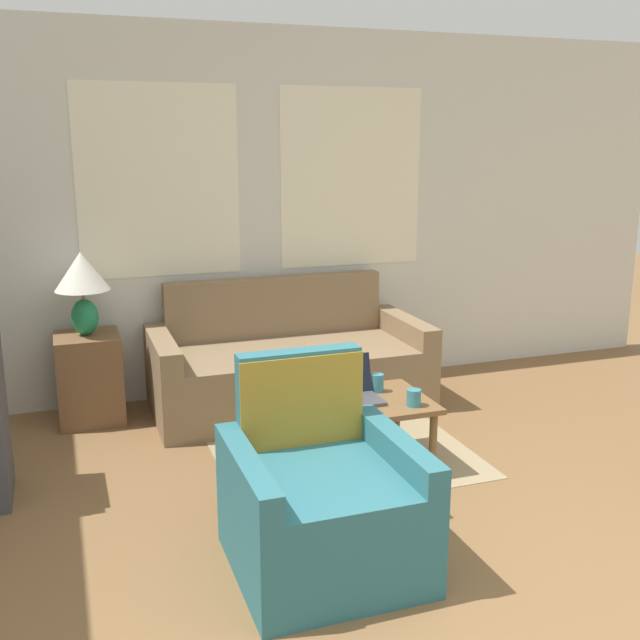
% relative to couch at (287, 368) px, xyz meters
% --- Properties ---
extents(wall_back, '(6.65, 0.06, 2.60)m').
position_rel_couch_xyz_m(wall_back, '(0.02, 0.45, 1.04)').
color(wall_back, silver).
rests_on(wall_back, ground_plane).
extents(rug, '(1.49, 1.91, 0.01)m').
position_rel_couch_xyz_m(rug, '(0.06, -0.60, -0.26)').
color(rug, '#9E8966').
rests_on(rug, ground_plane).
extents(couch, '(1.88, 0.87, 0.86)m').
position_rel_couch_xyz_m(couch, '(0.00, 0.00, 0.00)').
color(couch, '#846B4C').
rests_on(couch, ground_plane).
extents(armchair, '(0.78, 0.79, 0.90)m').
position_rel_couch_xyz_m(armchair, '(-0.46, -1.99, 0.01)').
color(armchair, '#2D6B75').
rests_on(armchair, ground_plane).
extents(side_table, '(0.41, 0.41, 0.59)m').
position_rel_couch_xyz_m(side_table, '(-1.33, 0.14, 0.03)').
color(side_table, brown).
rests_on(side_table, ground_plane).
extents(table_lamp, '(0.35, 0.35, 0.54)m').
position_rel_couch_xyz_m(table_lamp, '(-1.33, 0.14, 0.69)').
color(table_lamp, '#1E8451').
rests_on(table_lamp, side_table).
extents(coffee_table, '(0.83, 0.57, 0.40)m').
position_rel_couch_xyz_m(coffee_table, '(0.06, -1.14, 0.08)').
color(coffee_table, brown).
rests_on(coffee_table, ground_plane).
extents(laptop, '(0.34, 0.28, 0.24)m').
position_rel_couch_xyz_m(laptop, '(0.02, -1.10, 0.19)').
color(laptop, '#47474C').
rests_on(laptop, coffee_table).
extents(cup_navy, '(0.09, 0.09, 0.07)m').
position_rel_couch_xyz_m(cup_navy, '(-0.24, -0.98, 0.17)').
color(cup_navy, '#B23D38').
rests_on(cup_navy, coffee_table).
extents(cup_yellow, '(0.07, 0.07, 0.11)m').
position_rel_couch_xyz_m(cup_yellow, '(0.24, -1.02, 0.19)').
color(cup_yellow, teal).
rests_on(cup_yellow, coffee_table).
extents(cup_white, '(0.08, 0.08, 0.09)m').
position_rel_couch_xyz_m(cup_white, '(0.33, -1.31, 0.18)').
color(cup_white, teal).
rests_on(cup_white, coffee_table).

